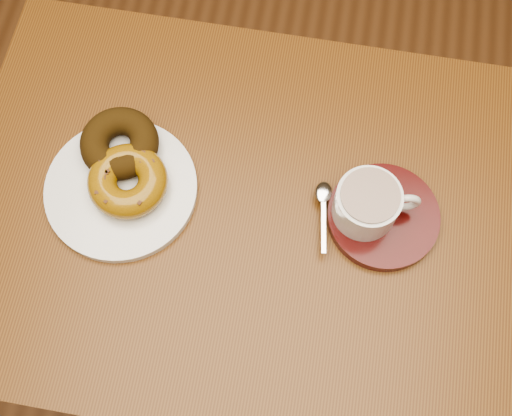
% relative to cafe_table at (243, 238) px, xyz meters
% --- Properties ---
extents(cafe_table, '(0.76, 0.57, 0.71)m').
position_rel_cafe_table_xyz_m(cafe_table, '(0.00, 0.00, 0.00)').
color(cafe_table, '#5E3714').
rests_on(cafe_table, ground).
extents(donut_plate, '(0.25, 0.25, 0.01)m').
position_rel_cafe_table_xyz_m(donut_plate, '(-0.16, 0.00, 0.12)').
color(donut_plate, silver).
rests_on(donut_plate, cafe_table).
extents(donut_cinnamon, '(0.13, 0.13, 0.04)m').
position_rel_cafe_table_xyz_m(donut_cinnamon, '(-0.17, 0.06, 0.15)').
color(donut_cinnamon, '#301F09').
rests_on(donut_cinnamon, donut_plate).
extents(donut_caramel, '(0.11, 0.11, 0.04)m').
position_rel_cafe_table_xyz_m(donut_caramel, '(-0.15, 0.00, 0.15)').
color(donut_caramel, '#8C610F').
rests_on(donut_caramel, donut_plate).
extents(saucer, '(0.19, 0.19, 0.02)m').
position_rel_cafe_table_xyz_m(saucer, '(0.18, 0.02, 0.12)').
color(saucer, '#3A0907').
rests_on(saucer, cafe_table).
extents(coffee_cup, '(0.11, 0.08, 0.06)m').
position_rel_cafe_table_xyz_m(coffee_cup, '(0.16, 0.02, 0.16)').
color(coffee_cup, silver).
rests_on(coffee_cup, saucer).
extents(teaspoon, '(0.02, 0.10, 0.01)m').
position_rel_cafe_table_xyz_m(teaspoon, '(0.10, 0.03, 0.13)').
color(teaspoon, silver).
rests_on(teaspoon, saucer).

